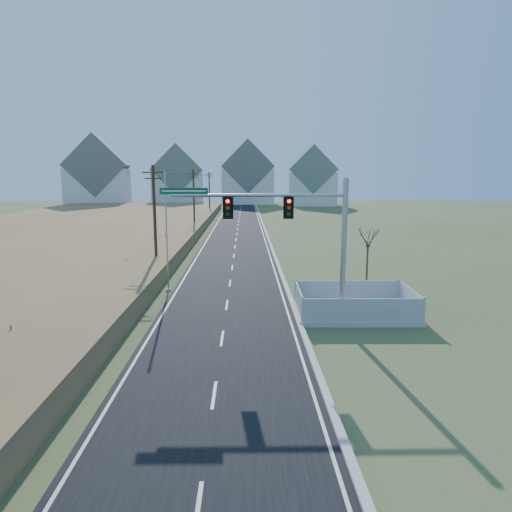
{
  "coord_description": "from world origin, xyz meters",
  "views": [
    {
      "loc": [
        1.19,
        -23.83,
        8.07
      ],
      "look_at": [
        1.82,
        2.83,
        3.4
      ],
      "focal_mm": 32.0,
      "sensor_mm": 36.0,
      "label": 1
    }
  ],
  "objects_px": {
    "open_sign": "(304,315)",
    "traffic_signal_mast": "(308,238)",
    "flagpole": "(167,244)",
    "fence_enclosure": "(354,310)",
    "bare_tree": "(368,236)"
  },
  "relations": [
    {
      "from": "open_sign",
      "to": "bare_tree",
      "type": "bearing_deg",
      "value": 51.8
    },
    {
      "from": "fence_enclosure",
      "to": "bare_tree",
      "type": "distance_m",
      "value": 8.17
    },
    {
      "from": "traffic_signal_mast",
      "to": "bare_tree",
      "type": "distance_m",
      "value": 10.49
    },
    {
      "from": "open_sign",
      "to": "traffic_signal_mast",
      "type": "bearing_deg",
      "value": -90.88
    },
    {
      "from": "traffic_signal_mast",
      "to": "bare_tree",
      "type": "bearing_deg",
      "value": 57.83
    },
    {
      "from": "fence_enclosure",
      "to": "flagpole",
      "type": "relative_size",
      "value": 0.83
    },
    {
      "from": "traffic_signal_mast",
      "to": "fence_enclosure",
      "type": "height_order",
      "value": "traffic_signal_mast"
    },
    {
      "from": "traffic_signal_mast",
      "to": "flagpole",
      "type": "distance_m",
      "value": 11.82
    },
    {
      "from": "fence_enclosure",
      "to": "flagpole",
      "type": "height_order",
      "value": "flagpole"
    },
    {
      "from": "flagpole",
      "to": "open_sign",
      "type": "bearing_deg",
      "value": -38.17
    },
    {
      "from": "fence_enclosure",
      "to": "bare_tree",
      "type": "bearing_deg",
      "value": 71.16
    },
    {
      "from": "bare_tree",
      "to": "flagpole",
      "type": "bearing_deg",
      "value": -175.81
    },
    {
      "from": "fence_enclosure",
      "to": "open_sign",
      "type": "xyz_separation_m",
      "value": [
        -3.1,
        -1.03,
        0.01
      ]
    },
    {
      "from": "traffic_signal_mast",
      "to": "open_sign",
      "type": "relative_size",
      "value": 17.28
    },
    {
      "from": "fence_enclosure",
      "to": "flagpole",
      "type": "xyz_separation_m",
      "value": [
        -11.9,
        5.89,
        3.07
      ]
    }
  ]
}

